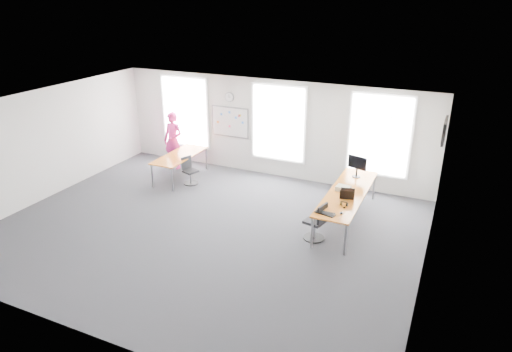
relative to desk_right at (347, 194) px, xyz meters
The scene contains 24 objects.
floor 3.60m from the desk_right, 148.31° to the right, with size 10.00×10.00×0.00m, color #242429.
ceiling 4.18m from the desk_right, 148.31° to the right, with size 10.00×10.00×0.00m, color white.
wall_back 3.76m from the desk_right, 144.36° to the left, with size 10.00×10.00×0.00m, color silver.
wall_front 6.62m from the desk_right, 117.13° to the right, with size 10.00×10.00×0.00m, color silver.
wall_left 8.24m from the desk_right, 166.97° to the right, with size 10.00×10.00×0.00m, color silver.
wall_right 2.83m from the desk_right, 42.74° to the right, with size 10.00×10.00×0.00m, color silver.
window_left 6.43m from the desk_right, 160.54° to the left, with size 1.60×0.06×2.20m, color white.
window_mid 3.56m from the desk_right, 141.84° to the left, with size 1.60×0.06×2.20m, color white.
window_right 2.34m from the desk_right, 81.87° to the left, with size 1.60×0.06×2.20m, color white.
desk_right is the anchor object (origin of this frame).
desk_left 5.41m from the desk_right, behind, with size 0.82×2.06×0.75m.
chair_right 1.29m from the desk_right, 108.76° to the right, with size 0.51×0.50×0.93m.
chair_left 4.92m from the desk_right, behind, with size 0.48×0.47×0.83m.
person 6.20m from the desk_right, 167.04° to the left, with size 0.67×0.44×1.85m, color #E42982.
whiteboard 4.90m from the desk_right, 154.01° to the left, with size 1.20×0.03×0.90m, color white.
wall_clock 5.09m from the desk_right, 154.01° to the left, with size 0.30×0.30×0.04m, color gray.
tv 2.74m from the desk_right, 30.48° to the left, with size 0.06×0.90×0.55m, color black.
keyboard 1.39m from the desk_right, 96.80° to the right, with size 0.46×0.16×0.02m, color black.
mouse 1.24m from the desk_right, 82.42° to the right, with size 0.07×0.11×0.04m, color black.
lens_cap 0.91m from the desk_right, 80.64° to the right, with size 0.06×0.06×0.01m, color black.
headphones 0.81m from the desk_right, 82.24° to the right, with size 0.18×0.09×0.10m.
laptop_sleeve 0.48m from the desk_right, 78.15° to the right, with size 0.34×0.24×0.27m.
paper_stack 0.17m from the desk_right, 162.10° to the left, with size 0.34×0.26×0.12m, color beige.
monitor 1.13m from the desk_right, 91.60° to the left, with size 0.52×0.22×0.59m.
Camera 1 is at (5.19, -8.41, 5.41)m, focal length 32.00 mm.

